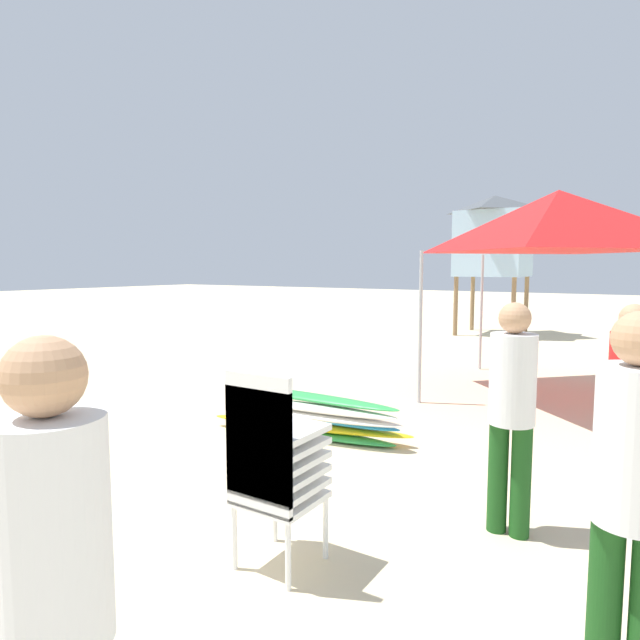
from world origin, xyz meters
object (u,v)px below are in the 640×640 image
at_px(lifeguard_near_left, 630,395).
at_px(cooler_box, 65,424).
at_px(stacked_plastic_chairs, 271,457).
at_px(surfboard_pile, 313,416).
at_px(lifeguard_near_right, 512,403).
at_px(lifeguard_tower, 494,236).
at_px(lifeguard_far_right, 55,589).
at_px(popup_canopy, 558,221).
at_px(lifeguard_near_center, 633,486).

distance_m(lifeguard_near_left, cooler_box, 5.55).
bearing_deg(stacked_plastic_chairs, cooler_box, 166.93).
relative_size(surfboard_pile, lifeguard_near_left, 1.47).
height_order(lifeguard_near_left, lifeguard_near_right, lifeguard_near_right).
xyz_separation_m(lifeguard_near_right, lifeguard_tower, (-3.24, 11.62, 1.82)).
height_order(lifeguard_near_right, lifeguard_far_right, lifeguard_far_right).
bearing_deg(lifeguard_near_right, popup_canopy, 95.97).
bearing_deg(popup_canopy, lifeguard_tower, 111.63).
xyz_separation_m(stacked_plastic_chairs, cooler_box, (-3.51, 0.82, -0.56)).
xyz_separation_m(surfboard_pile, lifeguard_far_right, (1.84, -4.15, 0.76)).
bearing_deg(popup_canopy, surfboard_pile, -118.01).
bearing_deg(stacked_plastic_chairs, lifeguard_near_left, 49.17).
distance_m(stacked_plastic_chairs, lifeguard_tower, 13.25).
distance_m(lifeguard_near_right, popup_canopy, 4.99).
height_order(stacked_plastic_chairs, lifeguard_near_center, lifeguard_near_center).
bearing_deg(cooler_box, lifeguard_near_left, 13.71).
height_order(popup_canopy, lifeguard_tower, lifeguard_tower).
bearing_deg(stacked_plastic_chairs, lifeguard_near_right, 48.74).
bearing_deg(popup_canopy, cooler_box, -128.79).
bearing_deg(stacked_plastic_chairs, surfboard_pile, 117.75).
height_order(lifeguard_tower, cooler_box, lifeguard_tower).
relative_size(lifeguard_near_center, cooler_box, 3.93).
height_order(stacked_plastic_chairs, lifeguard_far_right, lifeguard_far_right).
relative_size(stacked_plastic_chairs, lifeguard_far_right, 0.74).
xyz_separation_m(lifeguard_near_left, lifeguard_far_right, (-1.25, -3.87, 0.06)).
bearing_deg(surfboard_pile, lifeguard_far_right, -66.08).
distance_m(lifeguard_near_right, cooler_box, 4.74).
distance_m(surfboard_pile, lifeguard_far_right, 4.60).
bearing_deg(lifeguard_near_center, lifeguard_near_right, 120.79).
relative_size(stacked_plastic_chairs, cooler_box, 2.91).
bearing_deg(lifeguard_near_left, lifeguard_tower, 109.97).
bearing_deg(lifeguard_near_center, lifeguard_near_left, 92.86).
distance_m(stacked_plastic_chairs, lifeguard_near_left, 2.81).
bearing_deg(surfboard_pile, lifeguard_near_left, -5.15).
distance_m(stacked_plastic_chairs, lifeguard_near_right, 1.75).
relative_size(lifeguard_near_center, lifeguard_near_right, 1.04).
distance_m(lifeguard_far_right, lifeguard_tower, 15.03).
distance_m(lifeguard_near_left, lifeguard_far_right, 4.07).
relative_size(surfboard_pile, lifeguard_tower, 0.62).
distance_m(surfboard_pile, lifeguard_near_center, 4.09).
bearing_deg(surfboard_pile, lifeguard_near_right, -24.51).
relative_size(popup_canopy, cooler_box, 6.84).
bearing_deg(lifeguard_tower, cooler_box, -96.68).
relative_size(lifeguard_near_left, lifeguard_tower, 0.42).
height_order(lifeguard_near_left, lifeguard_near_center, lifeguard_near_center).
distance_m(stacked_plastic_chairs, surfboard_pile, 2.76).
relative_size(lifeguard_near_center, lifeguard_tower, 0.45).
distance_m(stacked_plastic_chairs, popup_canopy, 6.31).
relative_size(lifeguard_far_right, popup_canopy, 0.57).
relative_size(lifeguard_near_left, lifeguard_near_right, 0.98).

